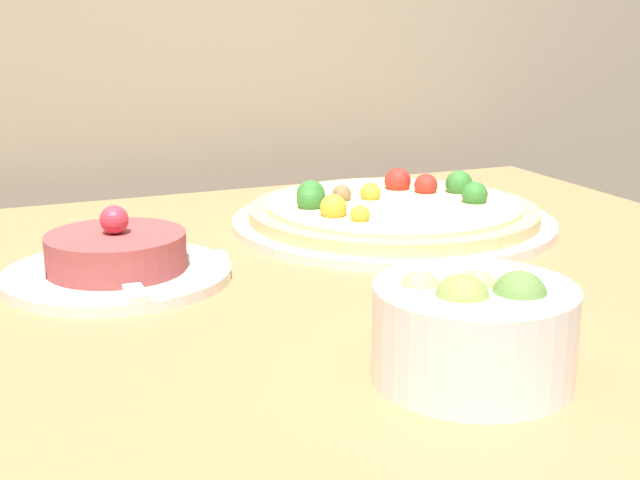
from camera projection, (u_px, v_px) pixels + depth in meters
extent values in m
cube|color=#AD7F51|center=(292.00, 309.00, 0.80)|extent=(1.07, 0.87, 0.03)
cylinder|color=#AD7F51|center=(488.00, 418.00, 1.41)|extent=(0.06, 0.06, 0.71)
cylinder|color=silver|center=(393.00, 222.00, 1.01)|extent=(0.37, 0.37, 0.01)
cylinder|color=#E5C17F|center=(393.00, 212.00, 1.01)|extent=(0.33, 0.33, 0.01)
cylinder|color=beige|center=(393.00, 204.00, 1.01)|extent=(0.29, 0.29, 0.00)
sphere|color=gold|center=(333.00, 208.00, 0.94)|extent=(0.03, 0.03, 0.03)
sphere|color=#387F33|center=(475.00, 195.00, 1.01)|extent=(0.03, 0.03, 0.03)
sphere|color=#B22D23|center=(398.00, 181.00, 1.08)|extent=(0.03, 0.03, 0.03)
sphere|color=#387F33|center=(459.00, 184.00, 1.06)|extent=(0.03, 0.03, 0.03)
sphere|color=#387F33|center=(310.00, 200.00, 0.98)|extent=(0.03, 0.03, 0.03)
sphere|color=gold|center=(360.00, 215.00, 0.92)|extent=(0.02, 0.02, 0.02)
sphere|color=#387F33|center=(311.00, 194.00, 1.00)|extent=(0.03, 0.03, 0.03)
sphere|color=gold|center=(370.00, 193.00, 1.02)|extent=(0.02, 0.02, 0.02)
sphere|color=#B22D23|center=(426.00, 185.00, 1.06)|extent=(0.03, 0.03, 0.03)
sphere|color=#997047|center=(342.00, 194.00, 1.02)|extent=(0.02, 0.02, 0.02)
cylinder|color=silver|center=(118.00, 275.00, 0.82)|extent=(0.21, 0.21, 0.01)
cylinder|color=#A84747|center=(116.00, 252.00, 0.81)|extent=(0.13, 0.13, 0.03)
sphere|color=#E0384C|center=(114.00, 220.00, 0.81)|extent=(0.03, 0.03, 0.03)
cube|color=white|center=(206.00, 256.00, 0.85)|extent=(0.04, 0.02, 0.01)
cube|color=white|center=(102.00, 244.00, 0.89)|extent=(0.02, 0.04, 0.01)
cube|color=white|center=(21.00, 277.00, 0.79)|extent=(0.04, 0.02, 0.01)
cube|color=white|center=(136.00, 293.00, 0.74)|extent=(0.02, 0.04, 0.01)
cylinder|color=white|center=(474.00, 333.00, 0.60)|extent=(0.14, 0.14, 0.07)
sphere|color=#668E42|center=(519.00, 298.00, 0.58)|extent=(0.04, 0.04, 0.04)
sphere|color=#8EA34C|center=(462.00, 301.00, 0.58)|extent=(0.04, 0.04, 0.04)
sphere|color=#B7BC70|center=(476.00, 291.00, 0.60)|extent=(0.03, 0.03, 0.03)
sphere|color=#B7BC70|center=(420.00, 292.00, 0.60)|extent=(0.03, 0.03, 0.03)
sphere|color=#8EA34C|center=(471.00, 296.00, 0.59)|extent=(0.03, 0.03, 0.03)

